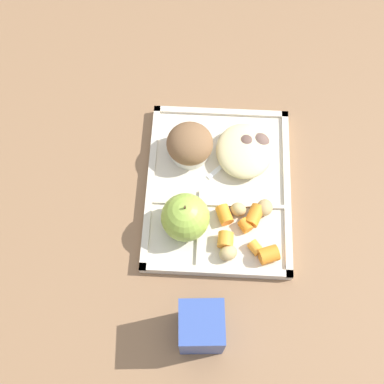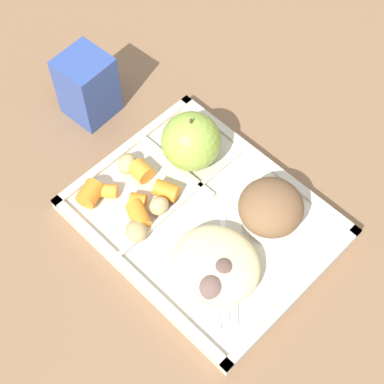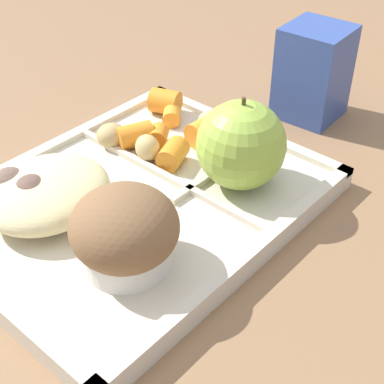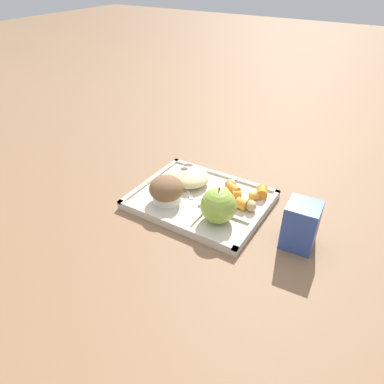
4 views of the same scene
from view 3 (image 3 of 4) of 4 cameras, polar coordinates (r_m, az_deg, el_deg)
name	(u,v)px [view 3 (image 3 of 4)]	position (r m, az deg, el deg)	size (l,w,h in m)	color
ground	(139,210)	(0.50, -5.39, -1.78)	(6.00, 6.00, 0.00)	#846042
lunch_tray	(139,202)	(0.50, -5.39, -1.04)	(0.31, 0.25, 0.02)	beige
green_apple	(241,145)	(0.49, 4.96, 4.73)	(0.08, 0.08, 0.08)	#93B742
bran_muffin	(125,233)	(0.41, -6.78, -4.07)	(0.08, 0.08, 0.06)	silver
carrot_slice_edge	(172,116)	(0.59, -2.05, 7.67)	(0.02, 0.02, 0.02)	orange
carrot_slice_center	(173,154)	(0.53, -1.94, 3.84)	(0.02, 0.02, 0.03)	orange
carrot_slice_large	(158,135)	(0.56, -3.43, 5.70)	(0.02, 0.02, 0.02)	orange
carrot_slice_tilted	(135,135)	(0.56, -5.79, 5.69)	(0.02, 0.02, 0.03)	orange
carrot_slice_small	(202,133)	(0.55, 0.97, 5.98)	(0.03, 0.03, 0.02)	orange
carrot_slice_back	(165,102)	(0.61, -2.72, 9.05)	(0.03, 0.03, 0.03)	orange
potato_chunk_corner	(111,135)	(0.56, -8.11, 5.67)	(0.03, 0.03, 0.02)	tan
potato_chunk_small	(212,123)	(0.57, 2.05, 6.99)	(0.03, 0.02, 0.03)	tan
potato_chunk_large	(148,148)	(0.53, -4.50, 4.44)	(0.03, 0.02, 0.03)	tan
egg_noodle_pile	(47,193)	(0.48, -14.40, -0.08)	(0.11, 0.10, 0.04)	beige
meatball_back	(12,189)	(0.49, -17.69, 0.31)	(0.04, 0.04, 0.04)	brown
meatball_side	(34,197)	(0.48, -15.63, -0.51)	(0.04, 0.04, 0.04)	brown
plastic_fork	(33,218)	(0.49, -15.68, -2.54)	(0.12, 0.12, 0.00)	white
milk_carton	(313,73)	(0.63, 12.10, 11.67)	(0.06, 0.06, 0.10)	#334C99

